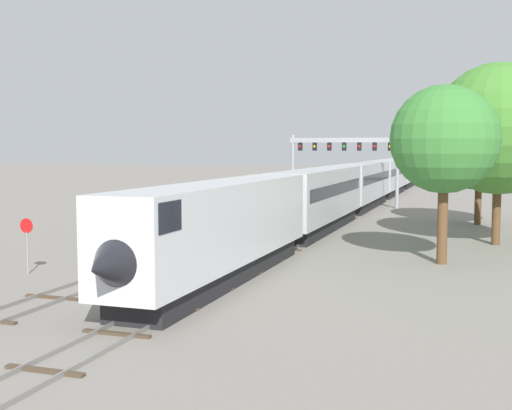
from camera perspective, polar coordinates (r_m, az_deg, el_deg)
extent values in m
plane|color=gray|center=(29.75, -9.34, -7.62)|extent=(400.00, 400.00, 0.00)
cube|color=slate|center=(86.73, 10.38, 0.68)|extent=(0.07, 200.00, 0.16)
cube|color=slate|center=(86.54, 11.32, 0.65)|extent=(0.07, 200.00, 0.16)
cube|color=#473828|center=(20.53, -17.77, -13.44)|extent=(2.60, 0.24, 0.10)
cube|color=#473828|center=(23.71, -11.93, -10.80)|extent=(2.60, 0.24, 0.10)
cube|color=#473828|center=(27.11, -7.58, -8.73)|extent=(2.60, 0.24, 0.10)
cube|color=#473828|center=(30.66, -4.25, -7.10)|extent=(2.60, 0.24, 0.10)
cube|color=#473828|center=(34.30, -1.63, -5.79)|extent=(2.60, 0.24, 0.10)
cube|color=#473828|center=(38.02, 0.46, -4.72)|extent=(2.60, 0.24, 0.10)
cube|color=#473828|center=(41.79, 2.18, -3.85)|extent=(2.60, 0.24, 0.10)
cube|color=#473828|center=(45.60, 3.61, -3.11)|extent=(2.60, 0.24, 0.10)
cube|color=#473828|center=(49.44, 4.82, -2.49)|extent=(2.60, 0.24, 0.10)
cube|color=#473828|center=(53.30, 5.85, -1.95)|extent=(2.60, 0.24, 0.10)
cube|color=#473828|center=(57.18, 6.74, -1.49)|extent=(2.60, 0.24, 0.10)
cube|color=#473828|center=(61.08, 7.52, -1.09)|extent=(2.60, 0.24, 0.10)
cube|color=#473828|center=(64.99, 8.20, -0.73)|extent=(2.60, 0.24, 0.10)
cube|color=#473828|center=(68.91, 8.81, -0.42)|extent=(2.60, 0.24, 0.10)
cube|color=#473828|center=(72.84, 9.35, -0.14)|extent=(2.60, 0.24, 0.10)
cube|color=#473828|center=(76.77, 9.83, 0.11)|extent=(2.60, 0.24, 0.10)
cube|color=#473828|center=(80.71, 10.27, 0.34)|extent=(2.60, 0.24, 0.10)
cube|color=#473828|center=(84.66, 10.67, 0.55)|extent=(2.60, 0.24, 0.10)
cube|color=#473828|center=(88.61, 11.03, 0.74)|extent=(2.60, 0.24, 0.10)
cube|color=#473828|center=(92.57, 11.36, 0.91)|extent=(2.60, 0.24, 0.10)
cube|color=#473828|center=(96.53, 11.66, 1.07)|extent=(2.60, 0.24, 0.10)
cube|color=#473828|center=(100.49, 11.94, 1.21)|extent=(2.60, 0.24, 0.10)
cube|color=#473828|center=(104.46, 12.20, 1.34)|extent=(2.60, 0.24, 0.10)
cube|color=#473828|center=(108.43, 12.44, 1.47)|extent=(2.60, 0.24, 0.10)
cube|color=#473828|center=(112.40, 12.66, 1.58)|extent=(2.60, 0.24, 0.10)
cube|color=#473828|center=(116.37, 12.87, 1.69)|extent=(2.60, 0.24, 0.10)
cube|color=#473828|center=(120.35, 13.06, 1.79)|extent=(2.60, 0.24, 0.10)
cube|color=#473828|center=(124.32, 13.25, 1.89)|extent=(2.60, 0.24, 0.10)
cube|color=#473828|center=(128.30, 13.42, 1.97)|extent=(2.60, 0.24, 0.10)
cube|color=#473828|center=(132.28, 13.58, 2.06)|extent=(2.60, 0.24, 0.10)
cube|color=#473828|center=(136.26, 13.73, 2.14)|extent=(2.60, 0.24, 0.10)
cube|color=#473828|center=(140.24, 13.87, 2.21)|extent=(2.60, 0.24, 0.10)
cube|color=#473828|center=(144.22, 14.00, 2.28)|extent=(2.60, 0.24, 0.10)
cube|color=#473828|center=(148.21, 14.13, 2.34)|extent=(2.60, 0.24, 0.10)
cube|color=#473828|center=(152.19, 14.25, 2.41)|extent=(2.60, 0.24, 0.10)
cube|color=#473828|center=(156.17, 14.36, 2.47)|extent=(2.60, 0.24, 0.10)
cube|color=#473828|center=(160.16, 14.47, 2.52)|extent=(2.60, 0.24, 0.10)
cube|color=#473828|center=(164.15, 14.58, 2.58)|extent=(2.60, 0.24, 0.10)
cube|color=#473828|center=(168.13, 14.68, 2.63)|extent=(2.60, 0.24, 0.10)
cube|color=#473828|center=(172.12, 14.77, 2.67)|extent=(2.60, 0.24, 0.10)
cube|color=#473828|center=(176.11, 14.86, 2.72)|extent=(2.60, 0.24, 0.10)
cube|color=#473828|center=(180.10, 14.94, 2.77)|extent=(2.60, 0.24, 0.10)
cube|color=#473828|center=(184.09, 15.03, 2.81)|extent=(2.60, 0.24, 0.10)
cube|color=slate|center=(68.31, 3.37, -0.39)|extent=(0.07, 160.00, 0.16)
cube|color=slate|center=(67.94, 4.54, -0.43)|extent=(0.07, 160.00, 0.16)
cube|color=#473828|center=(29.90, -17.16, -7.62)|extent=(2.60, 0.24, 0.10)
cube|color=#473828|center=(33.15, -13.09, -6.30)|extent=(2.60, 0.24, 0.10)
cube|color=#473828|center=(36.55, -9.78, -5.19)|extent=(2.60, 0.24, 0.10)
cube|color=#473828|center=(40.06, -7.05, -4.26)|extent=(2.60, 0.24, 0.10)
cube|color=#473828|center=(43.65, -4.77, -3.48)|extent=(2.60, 0.24, 0.10)
cube|color=#473828|center=(47.31, -2.84, -2.81)|extent=(2.60, 0.24, 0.10)
cube|color=#473828|center=(51.02, -1.19, -2.24)|extent=(2.60, 0.24, 0.10)
cube|color=#473828|center=(54.77, 0.23, -1.74)|extent=(2.60, 0.24, 0.10)
cube|color=#473828|center=(58.55, 1.47, -1.31)|extent=(2.60, 0.24, 0.10)
cube|color=#473828|center=(62.37, 2.55, -0.93)|extent=(2.60, 0.24, 0.10)
cube|color=#473828|center=(66.20, 3.51, -0.59)|extent=(2.60, 0.24, 0.10)
cube|color=#473828|center=(70.05, 4.37, -0.29)|extent=(2.60, 0.24, 0.10)
cube|color=#473828|center=(73.92, 5.14, -0.02)|extent=(2.60, 0.24, 0.10)
cube|color=#473828|center=(77.80, 5.83, 0.22)|extent=(2.60, 0.24, 0.10)
cube|color=#473828|center=(81.69, 6.45, 0.44)|extent=(2.60, 0.24, 0.10)
cube|color=#473828|center=(85.59, 7.02, 0.64)|extent=(2.60, 0.24, 0.10)
cube|color=#473828|center=(89.51, 7.54, 0.83)|extent=(2.60, 0.24, 0.10)
cube|color=#473828|center=(93.42, 8.01, 0.99)|extent=(2.60, 0.24, 0.10)
cube|color=#473828|center=(97.35, 8.45, 1.15)|extent=(2.60, 0.24, 0.10)
cube|color=#473828|center=(101.28, 8.85, 1.29)|extent=(2.60, 0.24, 0.10)
cube|color=#473828|center=(105.22, 9.22, 1.42)|extent=(2.60, 0.24, 0.10)
cube|color=#473828|center=(109.16, 9.57, 1.54)|extent=(2.60, 0.24, 0.10)
cube|color=#473828|center=(113.10, 9.89, 1.65)|extent=(2.60, 0.24, 0.10)
cube|color=#473828|center=(117.05, 10.19, 1.76)|extent=(2.60, 0.24, 0.10)
cube|color=#473828|center=(121.00, 10.47, 1.85)|extent=(2.60, 0.24, 0.10)
cube|color=#473828|center=(124.96, 10.73, 1.95)|extent=(2.60, 0.24, 0.10)
cube|color=#473828|center=(128.92, 10.98, 2.03)|extent=(2.60, 0.24, 0.10)
cube|color=#473828|center=(132.88, 11.21, 2.11)|extent=(2.60, 0.24, 0.10)
cube|color=#473828|center=(136.84, 11.43, 2.19)|extent=(2.60, 0.24, 0.10)
cube|color=#473828|center=(140.80, 11.64, 2.26)|extent=(2.60, 0.24, 0.10)
cube|color=#473828|center=(144.77, 11.83, 2.33)|extent=(2.60, 0.24, 0.10)
cube|color=silver|center=(31.84, -3.02, -1.44)|extent=(3.00, 19.59, 3.80)
cone|color=black|center=(23.00, -12.29, -5.04)|extent=(2.88, 2.60, 2.88)
cube|color=black|center=(23.99, -10.64, -0.89)|extent=(3.04, 1.80, 1.10)
cube|color=black|center=(32.20, -3.00, -5.69)|extent=(2.52, 17.63, 1.00)
cube|color=#B7BABF|center=(51.46, 5.48, 0.99)|extent=(3.00, 19.59, 3.80)
cube|color=black|center=(51.44, 5.48, 1.43)|extent=(3.04, 18.02, 0.90)
cube|color=black|center=(51.68, 5.45, -1.67)|extent=(2.52, 17.63, 1.00)
cube|color=#B7BABF|center=(71.63, 9.24, 2.06)|extent=(3.00, 19.59, 3.80)
cube|color=black|center=(71.61, 9.25, 2.38)|extent=(3.04, 18.02, 0.90)
cube|color=black|center=(71.79, 9.22, 0.15)|extent=(2.52, 17.63, 1.00)
cube|color=#B7BABF|center=(91.98, 11.35, 2.66)|extent=(3.00, 19.59, 3.80)
cube|color=black|center=(91.97, 11.36, 2.91)|extent=(3.04, 18.02, 0.90)
cube|color=black|center=(92.11, 11.33, 1.17)|extent=(2.52, 17.63, 1.00)
cube|color=#B7BABF|center=(112.42, 12.70, 3.04)|extent=(3.00, 19.59, 3.80)
cube|color=black|center=(112.41, 12.70, 3.24)|extent=(3.04, 18.02, 0.90)
cube|color=black|center=(112.52, 12.67, 1.82)|extent=(2.52, 17.63, 1.00)
cube|color=#B7BABF|center=(132.91, 13.63, 3.30)|extent=(3.00, 19.59, 3.80)
cube|color=black|center=(132.90, 13.63, 3.47)|extent=(3.04, 18.02, 0.90)
cube|color=black|center=(133.00, 13.61, 2.27)|extent=(2.52, 17.63, 1.00)
cube|color=#B7BABF|center=(153.42, 14.31, 3.49)|extent=(3.00, 19.59, 3.80)
cube|color=black|center=(153.41, 14.32, 3.64)|extent=(3.04, 18.02, 0.90)
cube|color=black|center=(153.50, 14.29, 2.59)|extent=(2.52, 17.63, 1.00)
cylinder|color=#999BA0|center=(73.91, 3.20, 3.01)|extent=(0.36, 0.36, 7.86)
cylinder|color=#999BA0|center=(71.71, 12.10, 2.85)|extent=(0.36, 0.36, 7.86)
cube|color=#999BA0|center=(72.55, 7.61, 5.57)|extent=(12.10, 0.36, 0.50)
cube|color=black|center=(73.70, 3.84, 5.05)|extent=(0.44, 0.32, 0.90)
sphere|color=red|center=(73.52, 3.80, 5.05)|extent=(0.28, 0.28, 0.28)
cube|color=black|center=(73.30, 5.08, 5.04)|extent=(0.44, 0.32, 0.90)
sphere|color=yellow|center=(73.11, 5.05, 5.04)|extent=(0.28, 0.28, 0.28)
cube|color=black|center=(72.93, 6.34, 5.03)|extent=(0.44, 0.32, 0.90)
sphere|color=red|center=(72.74, 6.31, 5.03)|extent=(0.28, 0.28, 0.28)
cube|color=black|center=(72.59, 7.61, 5.02)|extent=(0.44, 0.32, 0.90)
sphere|color=green|center=(72.41, 7.58, 5.02)|extent=(0.28, 0.28, 0.28)
cube|color=black|center=(72.30, 8.90, 5.00)|extent=(0.44, 0.32, 0.90)
sphere|color=red|center=(72.11, 8.87, 5.00)|extent=(0.28, 0.28, 0.28)
cube|color=black|center=(72.03, 10.19, 4.98)|extent=(0.44, 0.32, 0.90)
sphere|color=red|center=(71.85, 10.17, 4.98)|extent=(0.28, 0.28, 0.28)
cube|color=black|center=(71.81, 11.49, 4.96)|extent=(0.44, 0.32, 0.90)
sphere|color=yellow|center=(71.62, 11.47, 4.96)|extent=(0.28, 0.28, 0.28)
cylinder|color=gray|center=(35.69, -19.10, -3.93)|extent=(0.08, 0.08, 2.20)
cylinder|color=red|center=(35.49, -19.19, -1.70)|extent=(0.76, 0.03, 0.76)
cylinder|color=brown|center=(37.99, 15.78, -1.32)|extent=(0.56, 0.56, 4.83)
sphere|color=#387A33|center=(37.78, 15.94, 5.49)|extent=(5.97, 5.97, 5.97)
cylinder|color=brown|center=(46.65, 20.02, -0.40)|extent=(0.56, 0.56, 4.66)
sphere|color=#427F2D|center=(46.49, 20.22, 6.20)|extent=(8.67, 8.67, 8.67)
cylinder|color=brown|center=(58.33, 18.60, 0.37)|extent=(0.56, 0.56, 4.08)
sphere|color=#387A33|center=(58.17, 18.73, 5.05)|extent=(7.78, 7.78, 7.78)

